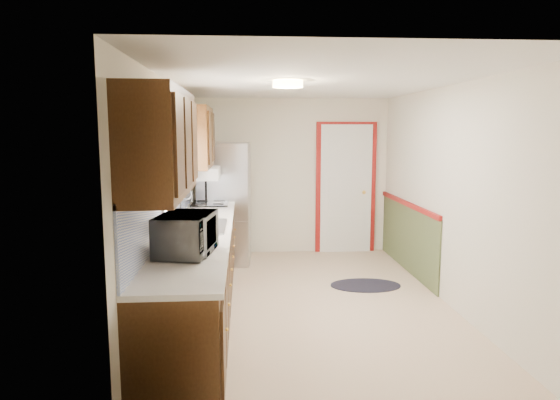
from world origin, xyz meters
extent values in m
cube|color=#C8AC8D|center=(0.00, 0.00, 0.00)|extent=(3.20, 5.20, 0.12)
cube|color=white|center=(0.00, 0.00, 2.40)|extent=(3.20, 5.20, 0.12)
cube|color=beige|center=(0.00, 2.50, 1.20)|extent=(3.20, 0.10, 2.40)
cube|color=beige|center=(0.00, -2.50, 1.20)|extent=(3.20, 0.10, 2.40)
cube|color=beige|center=(-1.50, 0.00, 1.20)|extent=(0.10, 5.20, 2.40)
cube|color=beige|center=(1.50, 0.00, 1.20)|extent=(0.10, 5.20, 2.40)
cube|color=#321B0B|center=(-1.20, -0.30, 0.45)|extent=(0.60, 4.00, 0.90)
cube|color=silver|center=(-1.19, -0.30, 0.92)|extent=(0.63, 4.00, 0.04)
cube|color=#5778D4|center=(-1.49, -0.30, 1.22)|extent=(0.02, 4.00, 0.55)
cube|color=#321B0B|center=(-1.32, -1.60, 1.83)|extent=(0.35, 1.40, 0.75)
cube|color=#321B0B|center=(-1.32, 1.10, 1.83)|extent=(0.35, 1.20, 0.75)
cube|color=white|center=(-1.49, -0.20, 1.62)|extent=(0.02, 1.00, 0.90)
cube|color=#B83622|center=(-1.44, -0.20, 1.97)|extent=(0.05, 1.12, 0.24)
cube|color=#B7B7BC|center=(-1.19, -0.20, 0.95)|extent=(0.52, 0.82, 0.02)
cube|color=white|center=(-1.27, 1.15, 1.38)|extent=(0.45, 0.60, 0.15)
cube|color=maroon|center=(0.85, 2.47, 1.00)|extent=(0.94, 0.05, 2.08)
cube|color=white|center=(0.85, 2.44, 1.00)|extent=(0.80, 0.04, 2.00)
cube|color=#434E2C|center=(1.49, 1.35, 0.45)|extent=(0.02, 2.30, 0.90)
cube|color=maroon|center=(1.48, 1.35, 0.92)|extent=(0.04, 2.30, 0.06)
cylinder|color=#FFD88C|center=(-0.30, -0.20, 2.36)|extent=(0.30, 0.30, 0.06)
imported|color=white|center=(-1.20, -1.30, 1.14)|extent=(0.41, 0.62, 0.39)
cube|color=#B7B7BC|center=(-1.02, 1.98, 0.87)|extent=(0.77, 0.72, 1.73)
cylinder|color=black|center=(-1.26, 1.60, 0.78)|extent=(0.02, 0.02, 1.21)
ellipsoid|color=black|center=(0.75, 0.68, 0.01)|extent=(0.89, 0.59, 0.01)
cube|color=black|center=(-1.19, 1.40, 0.95)|extent=(0.48, 0.57, 0.02)
camera|label=1|loc=(-0.74, -5.20, 1.91)|focal=32.00mm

